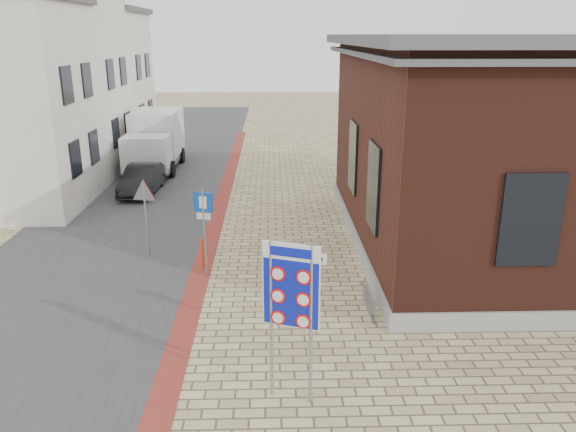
# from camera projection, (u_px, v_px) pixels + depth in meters

# --- Properties ---
(ground) EXTENTS (120.00, 120.00, 0.00)m
(ground) POSITION_uv_depth(u_px,v_px,m) (266.00, 356.00, 12.42)
(ground) COLOR tan
(ground) RESTS_ON ground
(road_strip) EXTENTS (7.00, 60.00, 0.02)m
(road_strip) POSITION_uv_depth(u_px,v_px,m) (152.00, 185.00, 26.53)
(road_strip) COLOR #38383A
(road_strip) RESTS_ON ground
(curb_strip) EXTENTS (0.60, 40.00, 0.02)m
(curb_strip) POSITION_uv_depth(u_px,v_px,m) (217.00, 217.00, 21.87)
(curb_strip) COLOR maroon
(curb_strip) RESTS_ON ground
(brick_building) EXTENTS (13.00, 13.00, 6.80)m
(brick_building) POSITION_uv_depth(u_px,v_px,m) (542.00, 141.00, 18.26)
(brick_building) COLOR gray
(brick_building) RESTS_ON ground
(townhouse_mid) EXTENTS (7.40, 6.40, 9.10)m
(townhouse_mid) POSITION_uv_depth(u_px,v_px,m) (46.00, 82.00, 27.82)
(townhouse_mid) COLOR silver
(townhouse_mid) RESTS_ON ground
(townhouse_far) EXTENTS (7.40, 6.40, 8.30)m
(townhouse_far) POSITION_uv_depth(u_px,v_px,m) (85.00, 81.00, 33.65)
(townhouse_far) COLOR silver
(townhouse_far) RESTS_ON ground
(bike_rack) EXTENTS (0.08, 1.80, 0.60)m
(bike_rack) POSITION_uv_depth(u_px,v_px,m) (369.00, 300.00, 14.51)
(bike_rack) COLOR slate
(bike_rack) RESTS_ON ground
(sedan) EXTENTS (1.49, 3.88, 1.26)m
(sedan) POSITION_uv_depth(u_px,v_px,m) (142.00, 179.00, 25.07)
(sedan) COLOR black
(sedan) RESTS_ON ground
(box_truck) EXTENTS (2.47, 5.70, 2.98)m
(box_truck) POSITION_uv_depth(u_px,v_px,m) (155.00, 140.00, 29.27)
(box_truck) COLOR slate
(box_truck) RESTS_ON ground
(border_sign) EXTENTS (1.06, 0.42, 3.24)m
(border_sign) POSITION_uv_depth(u_px,v_px,m) (291.00, 289.00, 10.29)
(border_sign) COLOR gray
(border_sign) RESTS_ON ground
(essen_sign) EXTENTS (0.66, 0.09, 2.46)m
(essen_sign) POSITION_uv_depth(u_px,v_px,m) (311.00, 283.00, 12.23)
(essen_sign) COLOR gray
(essen_sign) RESTS_ON ground
(parking_sign) EXTENTS (0.56, 0.21, 2.61)m
(parking_sign) POSITION_uv_depth(u_px,v_px,m) (204.00, 218.00, 16.10)
(parking_sign) COLOR gray
(parking_sign) RESTS_ON ground
(yield_sign) EXTENTS (0.88, 0.26, 2.50)m
(yield_sign) POSITION_uv_depth(u_px,v_px,m) (145.00, 199.00, 17.43)
(yield_sign) COLOR gray
(yield_sign) RESTS_ON ground
(bollard) EXTENTS (0.11, 0.11, 0.97)m
(bollard) POSITION_uv_depth(u_px,v_px,m) (203.00, 253.00, 16.97)
(bollard) COLOR red
(bollard) RESTS_ON ground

